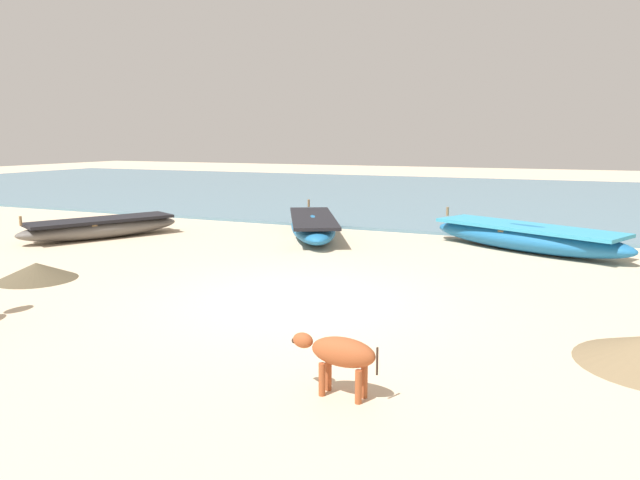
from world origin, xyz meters
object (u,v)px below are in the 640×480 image
fishing_boat_5 (313,226)px  calf_near_rust (340,354)px  fishing_boat_4 (526,237)px  fishing_boat_3 (101,227)px

fishing_boat_5 → calf_near_rust: size_ratio=4.81×
fishing_boat_4 → calf_near_rust: bearing=107.9°
fishing_boat_4 → fishing_boat_5: bearing=27.4°
fishing_boat_4 → fishing_boat_5: fishing_boat_4 is taller
fishing_boat_4 → fishing_boat_5: size_ratio=1.06×
fishing_boat_5 → fishing_boat_3: bearing=87.7°
fishing_boat_5 → calf_near_rust: (3.73, -7.75, 0.13)m
fishing_boat_3 → fishing_boat_4: 9.50m
calf_near_rust → fishing_boat_4: bearing=-94.0°
fishing_boat_3 → fishing_boat_4: (9.22, 2.27, 0.04)m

